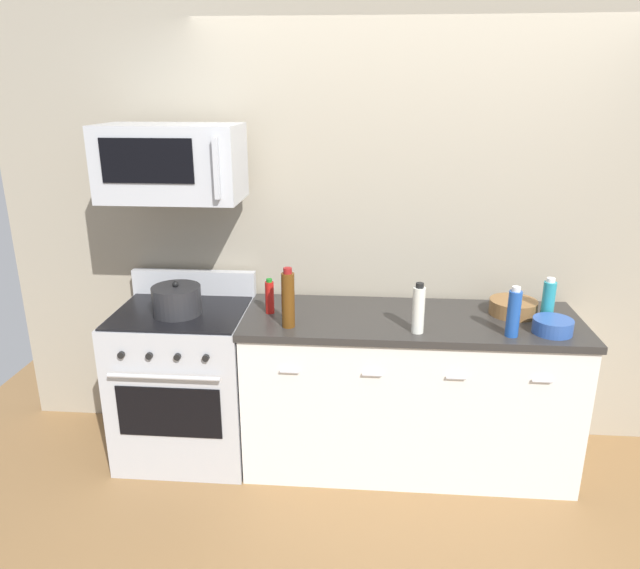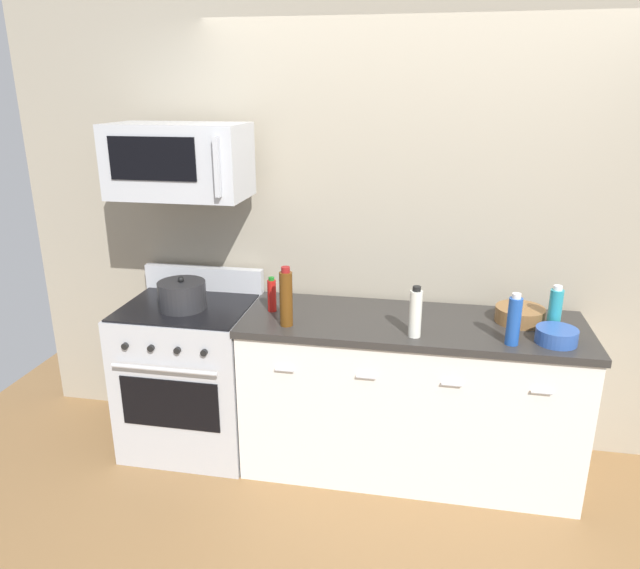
{
  "view_description": "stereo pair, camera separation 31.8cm",
  "coord_description": "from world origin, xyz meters",
  "px_view_note": "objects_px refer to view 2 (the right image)",
  "views": [
    {
      "loc": [
        -0.26,
        -3.06,
        2.13
      ],
      "look_at": [
        -0.51,
        -0.05,
        1.12
      ],
      "focal_mm": 32.95,
      "sensor_mm": 36.0,
      "label": 1
    },
    {
      "loc": [
        0.05,
        -3.02,
        2.13
      ],
      "look_at": [
        -0.51,
        -0.05,
        1.12
      ],
      "focal_mm": 32.95,
      "sensor_mm": 36.0,
      "label": 2
    }
  ],
  "objects_px": {
    "bottle_vinegar_white": "(415,313)",
    "bottle_hot_sauce_red": "(272,295)",
    "bottle_dish_soap": "(555,310)",
    "bowl_blue_mixing": "(557,335)",
    "stockpot": "(182,295)",
    "bottle_wine_amber": "(286,298)",
    "bottle_soda_blue": "(514,320)",
    "range_oven": "(192,374)",
    "bowl_wooden_salad": "(520,314)",
    "microwave": "(179,161)"
  },
  "relations": [
    {
      "from": "bottle_hot_sauce_red",
      "to": "bottle_dish_soap",
      "type": "bearing_deg",
      "value": -0.56
    },
    {
      "from": "bottle_vinegar_white",
      "to": "bottle_hot_sauce_red",
      "type": "bearing_deg",
      "value": 165.11
    },
    {
      "from": "bottle_vinegar_white",
      "to": "bowl_wooden_salad",
      "type": "bearing_deg",
      "value": 28.78
    },
    {
      "from": "bottle_soda_blue",
      "to": "bowl_blue_mixing",
      "type": "relative_size",
      "value": 1.3
    },
    {
      "from": "stockpot",
      "to": "bowl_blue_mixing",
      "type": "bearing_deg",
      "value": -3.05
    },
    {
      "from": "bottle_hot_sauce_red",
      "to": "bowl_wooden_salad",
      "type": "height_order",
      "value": "bottle_hot_sauce_red"
    },
    {
      "from": "bowl_blue_mixing",
      "to": "bottle_wine_amber",
      "type": "bearing_deg",
      "value": -179.02
    },
    {
      "from": "range_oven",
      "to": "bottle_soda_blue",
      "type": "relative_size",
      "value": 4.02
    },
    {
      "from": "bottle_dish_soap",
      "to": "stockpot",
      "type": "relative_size",
      "value": 0.92
    },
    {
      "from": "bottle_hot_sauce_red",
      "to": "bowl_wooden_salad",
      "type": "xyz_separation_m",
      "value": [
        1.37,
        0.09,
        -0.05
      ]
    },
    {
      "from": "stockpot",
      "to": "bottle_wine_amber",
      "type": "bearing_deg",
      "value": -11.49
    },
    {
      "from": "bottle_wine_amber",
      "to": "bowl_wooden_salad",
      "type": "distance_m",
      "value": 1.27
    },
    {
      "from": "microwave",
      "to": "bottle_hot_sauce_red",
      "type": "height_order",
      "value": "microwave"
    },
    {
      "from": "bowl_wooden_salad",
      "to": "stockpot",
      "type": "height_order",
      "value": "stockpot"
    },
    {
      "from": "bottle_dish_soap",
      "to": "bottle_wine_amber",
      "type": "relative_size",
      "value": 0.77
    },
    {
      "from": "bottle_hot_sauce_red",
      "to": "bowl_blue_mixing",
      "type": "bearing_deg",
      "value": -6.33
    },
    {
      "from": "bottle_dish_soap",
      "to": "bowl_blue_mixing",
      "type": "distance_m",
      "value": 0.17
    },
    {
      "from": "range_oven",
      "to": "bowl_wooden_salad",
      "type": "relative_size",
      "value": 4.08
    },
    {
      "from": "bottle_dish_soap",
      "to": "bowl_wooden_salad",
      "type": "distance_m",
      "value": 0.2
    },
    {
      "from": "bottle_hot_sauce_red",
      "to": "bottle_wine_amber",
      "type": "distance_m",
      "value": 0.24
    },
    {
      "from": "bottle_hot_sauce_red",
      "to": "bottle_dish_soap",
      "type": "distance_m",
      "value": 1.52
    },
    {
      "from": "bottle_wine_amber",
      "to": "bottle_vinegar_white",
      "type": "distance_m",
      "value": 0.68
    },
    {
      "from": "range_oven",
      "to": "bottle_soda_blue",
      "type": "distance_m",
      "value": 1.91
    },
    {
      "from": "bottle_dish_soap",
      "to": "bottle_wine_amber",
      "type": "xyz_separation_m",
      "value": [
        -1.39,
        -0.18,
        0.04
      ]
    },
    {
      "from": "microwave",
      "to": "bottle_wine_amber",
      "type": "height_order",
      "value": "microwave"
    },
    {
      "from": "bottle_vinegar_white",
      "to": "bottle_dish_soap",
      "type": "bearing_deg",
      "value": 15.8
    },
    {
      "from": "bottle_wine_amber",
      "to": "bottle_dish_soap",
      "type": "bearing_deg",
      "value": 7.22
    },
    {
      "from": "microwave",
      "to": "bottle_soda_blue",
      "type": "height_order",
      "value": "microwave"
    },
    {
      "from": "bottle_soda_blue",
      "to": "stockpot",
      "type": "distance_m",
      "value": 1.81
    },
    {
      "from": "range_oven",
      "to": "microwave",
      "type": "bearing_deg",
      "value": 89.71
    },
    {
      "from": "range_oven",
      "to": "bottle_hot_sauce_red",
      "type": "bearing_deg",
      "value": 0.68
    },
    {
      "from": "microwave",
      "to": "bowl_blue_mixing",
      "type": "bearing_deg",
      "value": -5.81
    },
    {
      "from": "microwave",
      "to": "bottle_dish_soap",
      "type": "xyz_separation_m",
      "value": [
        2.03,
        -0.05,
        -0.71
      ]
    },
    {
      "from": "bottle_hot_sauce_red",
      "to": "bottle_vinegar_white",
      "type": "distance_m",
      "value": 0.84
    },
    {
      "from": "bottle_hot_sauce_red",
      "to": "bottle_dish_soap",
      "type": "relative_size",
      "value": 0.81
    },
    {
      "from": "range_oven",
      "to": "stockpot",
      "type": "distance_m",
      "value": 0.54
    },
    {
      "from": "bottle_soda_blue",
      "to": "bottle_hot_sauce_red",
      "type": "distance_m",
      "value": 1.31
    },
    {
      "from": "bottle_soda_blue",
      "to": "bottle_hot_sauce_red",
      "type": "relative_size",
      "value": 1.32
    },
    {
      "from": "microwave",
      "to": "bottle_hot_sauce_red",
      "type": "bearing_deg",
      "value": -4.29
    },
    {
      "from": "bottle_soda_blue",
      "to": "bottle_vinegar_white",
      "type": "relative_size",
      "value": 0.98
    },
    {
      "from": "range_oven",
      "to": "bottle_vinegar_white",
      "type": "bearing_deg",
      "value": -8.97
    },
    {
      "from": "bottle_soda_blue",
      "to": "stockpot",
      "type": "xyz_separation_m",
      "value": [
        -1.8,
        0.16,
        -0.04
      ]
    },
    {
      "from": "bottle_soda_blue",
      "to": "bottle_wine_amber",
      "type": "relative_size",
      "value": 0.81
    },
    {
      "from": "bottle_dish_soap",
      "to": "bottle_vinegar_white",
      "type": "distance_m",
      "value": 0.74
    },
    {
      "from": "range_oven",
      "to": "bottle_dish_soap",
      "type": "height_order",
      "value": "bottle_dish_soap"
    },
    {
      "from": "bottle_vinegar_white",
      "to": "bowl_blue_mixing",
      "type": "distance_m",
      "value": 0.71
    },
    {
      "from": "range_oven",
      "to": "bottle_soda_blue",
      "type": "xyz_separation_m",
      "value": [
        1.8,
        -0.22,
        0.58
      ]
    },
    {
      "from": "microwave",
      "to": "range_oven",
      "type": "bearing_deg",
      "value": -90.29
    },
    {
      "from": "bottle_soda_blue",
      "to": "stockpot",
      "type": "relative_size",
      "value": 0.98
    },
    {
      "from": "range_oven",
      "to": "bottle_dish_soap",
      "type": "distance_m",
      "value": 2.11
    }
  ]
}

